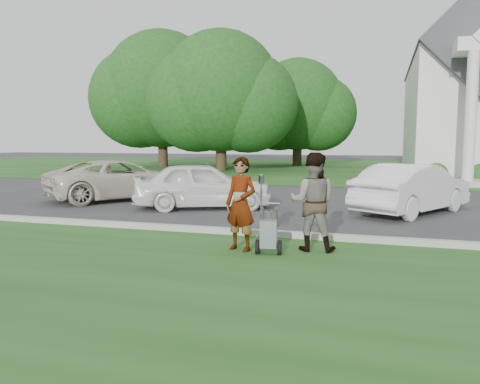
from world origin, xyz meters
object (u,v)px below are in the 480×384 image
at_px(tree_far, 162,95).
at_px(person_right, 313,202).
at_px(car_b, 203,185).
at_px(car_d, 412,189).
at_px(tree_left, 221,97).
at_px(car_a, 121,179).
at_px(striping_cart, 269,235).
at_px(person_left, 241,205).
at_px(tree_back, 298,109).
at_px(parking_meter_near, 261,199).

relative_size(tree_far, person_right, 6.24).
distance_m(car_b, car_d, 6.20).
xyz_separation_m(tree_left, tree_far, (-6.00, 3.00, 0.58)).
bearing_deg(tree_left, car_a, -83.17).
xyz_separation_m(striping_cart, car_b, (-3.34, 5.19, 0.35)).
relative_size(person_left, car_d, 0.41).
distance_m(tree_far, tree_back, 11.22).
height_order(person_right, car_a, person_right).
xyz_separation_m(tree_far, tree_back, (10.00, 5.00, -0.97)).
height_order(striping_cart, person_right, person_right).
bearing_deg(person_left, tree_far, 136.93).
bearing_deg(tree_back, car_d, -72.68).
distance_m(tree_back, striping_cart, 31.68).
bearing_deg(car_b, striping_cart, -170.87).
bearing_deg(parking_meter_near, car_a, 140.93).
bearing_deg(parking_meter_near, person_left, -98.17).
relative_size(tree_left, striping_cart, 10.88).
relative_size(tree_back, parking_meter_near, 6.85).
bearing_deg(car_d, car_b, 39.04).
relative_size(car_b, car_d, 0.97).
xyz_separation_m(person_left, person_right, (1.30, 0.40, 0.04)).
relative_size(person_right, car_d, 0.43).
height_order(tree_left, car_d, tree_left).
xyz_separation_m(tree_far, parking_meter_near, (14.54, -24.84, -4.81)).
relative_size(tree_far, person_left, 6.54).
height_order(tree_left, striping_cart, tree_left).
distance_m(tree_back, car_a, 24.92).
height_order(tree_far, person_right, tree_far).
bearing_deg(parking_meter_near, person_right, -27.42).
relative_size(tree_far, striping_cart, 11.92).
relative_size(tree_back, car_b, 2.27).
bearing_deg(car_b, tree_far, 5.66).
distance_m(tree_left, parking_meter_near, 23.83).
xyz_separation_m(person_left, car_d, (3.38, 5.90, -0.17)).
relative_size(tree_far, car_d, 2.67).
bearing_deg(car_d, parking_meter_near, 87.73).
relative_size(car_a, car_b, 1.21).
xyz_separation_m(tree_back, car_d, (7.78, -24.94, -4.01)).
height_order(tree_far, striping_cart, tree_far).
distance_m(tree_left, car_d, 21.10).
xyz_separation_m(tree_back, striping_cart, (4.97, -30.98, -4.35)).
distance_m(tree_left, car_a, 17.20).
relative_size(tree_left, tree_far, 0.91).
height_order(striping_cart, parking_meter_near, parking_meter_near).
bearing_deg(person_right, parking_meter_near, -30.44).
bearing_deg(tree_left, car_d, -55.19).
height_order(parking_meter_near, car_d, car_d).
relative_size(striping_cart, car_b, 0.23).
bearing_deg(person_right, car_a, -40.54).
xyz_separation_m(car_b, car_d, (6.14, 0.84, -0.00)).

